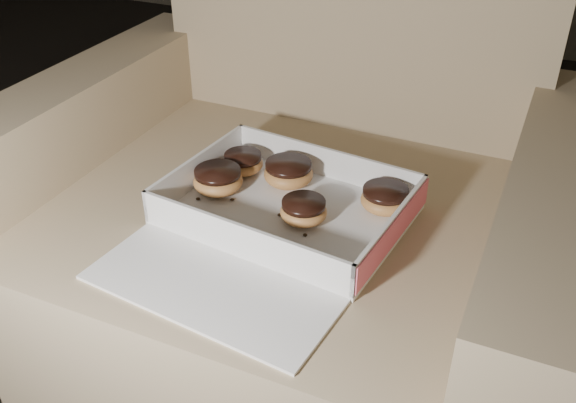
{
  "coord_description": "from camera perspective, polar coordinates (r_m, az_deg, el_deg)",
  "views": [
    {
      "loc": [
        1.24,
        -0.8,
        1.03
      ],
      "look_at": [
        0.89,
        -0.01,
        0.48
      ],
      "focal_mm": 40.0,
      "sensor_mm": 36.0,
      "label": 1
    }
  ],
  "objects": [
    {
      "name": "crumb_d",
      "position": [
        1.07,
        -4.98,
        0.17
      ],
      "size": [
        0.01,
        0.01,
        0.0
      ],
      "primitive_type": "ellipsoid",
      "color": "black",
      "rests_on": "bakery_box"
    },
    {
      "name": "donut_b",
      "position": [
        1.0,
        1.4,
        -0.8
      ],
      "size": [
        0.07,
        0.07,
        0.04
      ],
      "color": "#C68745",
      "rests_on": "bakery_box"
    },
    {
      "name": "armchair",
      "position": [
        1.21,
        0.72,
        -3.42
      ],
      "size": [
        0.96,
        0.81,
        1.0
      ],
      "color": "#9E8A65",
      "rests_on": "floor"
    },
    {
      "name": "donut_e",
      "position": [
        1.04,
        8.63,
        0.26
      ],
      "size": [
        0.08,
        0.08,
        0.04
      ],
      "color": "#C68745",
      "rests_on": "bakery_box"
    },
    {
      "name": "crumb_b",
      "position": [
        0.95,
        -3.46,
        -4.4
      ],
      "size": [
        0.01,
        0.01,
        0.0
      ],
      "primitive_type": "ellipsoid",
      "color": "black",
      "rests_on": "bakery_box"
    },
    {
      "name": "donut_d",
      "position": [
        1.1,
        0.04,
        2.58
      ],
      "size": [
        0.08,
        0.08,
        0.04
      ],
      "color": "#C68745",
      "rests_on": "bakery_box"
    },
    {
      "name": "bakery_box",
      "position": [
        1.0,
        -0.97,
        -1.8
      ],
      "size": [
        0.41,
        0.46,
        0.06
      ],
      "rotation": [
        0.0,
        0.0,
        -0.11
      ],
      "color": "white",
      "rests_on": "armchair"
    },
    {
      "name": "crumb_e",
      "position": [
        0.98,
        1.53,
        -3.0
      ],
      "size": [
        0.01,
        0.01,
        0.0
      ],
      "primitive_type": "ellipsoid",
      "color": "black",
      "rests_on": "bakery_box"
    },
    {
      "name": "donut_c",
      "position": [
        1.08,
        -6.24,
        1.93
      ],
      "size": [
        0.08,
        0.08,
        0.04
      ],
      "color": "#C68745",
      "rests_on": "bakery_box"
    },
    {
      "name": "crumb_c",
      "position": [
        1.07,
        -8.01,
        0.24
      ],
      "size": [
        0.01,
        0.01,
        0.0
      ],
      "primitive_type": "ellipsoid",
      "color": "black",
      "rests_on": "bakery_box"
    },
    {
      "name": "crumb_a",
      "position": [
        1.02,
        -0.75,
        -1.18
      ],
      "size": [
        0.01,
        0.01,
        0.0
      ],
      "primitive_type": "ellipsoid",
      "color": "black",
      "rests_on": "bakery_box"
    },
    {
      "name": "donut_a",
      "position": [
        1.14,
        -4.02,
        3.48
      ],
      "size": [
        0.07,
        0.07,
        0.04
      ],
      "color": "#C68745",
      "rests_on": "bakery_box"
    }
  ]
}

